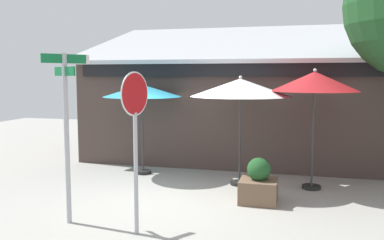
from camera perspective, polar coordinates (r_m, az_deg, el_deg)
name	(u,v)px	position (r m, az deg, el deg)	size (l,w,h in m)	color
ground_plane	(169,200)	(9.32, -3.15, -10.89)	(28.00, 28.00, 0.10)	#9E9B93
cafe_building	(237,104)	(14.01, 6.21, 2.14)	(9.56, 5.62, 4.56)	#473833
street_sign_post	(66,121)	(7.72, -16.89, -0.17)	(0.69, 0.74, 3.07)	#A8AAB2
stop_sign	(135,123)	(6.92, -7.82, -0.42)	(0.19, 0.71, 2.74)	#A8AAB2
patio_umbrella_teal_left	(142,92)	(11.23, -6.87, 3.88)	(2.12, 2.12, 2.50)	black
patio_umbrella_ivory_right	(240,88)	(10.05, 6.67, 4.36)	(2.43, 2.43, 2.67)	black
patio_umbrella_crimson_far_right	(315,82)	(10.02, 16.51, 4.97)	(2.02, 2.02, 2.84)	black
sidewalk_planter	(259,185)	(8.98, 9.14, -8.76)	(0.78, 0.78, 0.96)	brown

